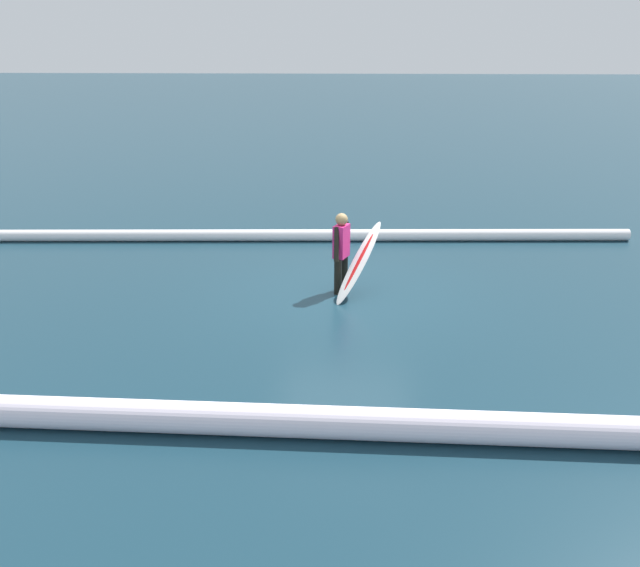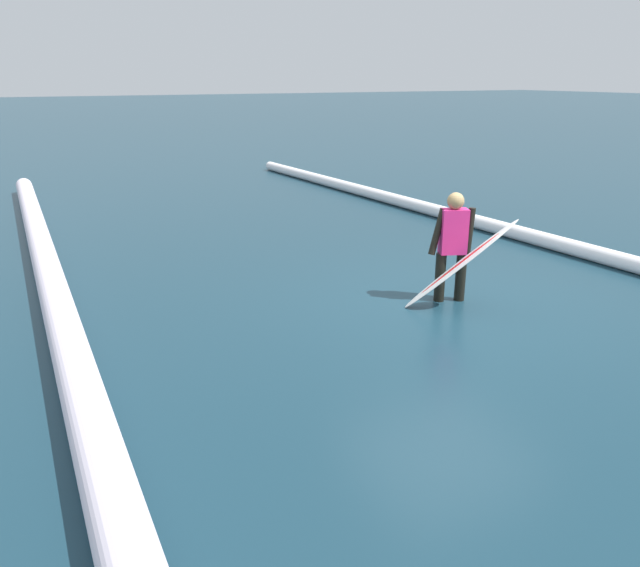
{
  "view_description": "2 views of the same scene",
  "coord_description": "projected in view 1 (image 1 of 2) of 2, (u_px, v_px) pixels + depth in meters",
  "views": [
    {
      "loc": [
        -0.13,
        11.24,
        4.27
      ],
      "look_at": [
        0.41,
        1.5,
        0.7
      ],
      "focal_mm": 36.93,
      "sensor_mm": 36.0,
      "label": 1
    },
    {
      "loc": [
        -6.0,
        5.08,
        2.88
      ],
      "look_at": [
        0.01,
        1.98,
        0.58
      ],
      "focal_mm": 34.54,
      "sensor_mm": 36.0,
      "label": 2
    }
  ],
  "objects": [
    {
      "name": "wave_crest_midground",
      "position": [
        350.0,
        423.0,
        7.51
      ],
      "size": [
        23.17,
        0.6,
        0.38
      ],
      "primitive_type": "cylinder",
      "rotation": [
        0.0,
        1.57,
        -0.01
      ],
      "color": "white",
      "rests_on": "ground_plane"
    },
    {
      "name": "surfer",
      "position": [
        341.0,
        249.0,
        11.76
      ],
      "size": [
        0.31,
        0.58,
        1.46
      ],
      "rotation": [
        0.0,
        0.0,
        1.19
      ],
      "color": "black",
      "rests_on": "ground_plane"
    },
    {
      "name": "surfboard",
      "position": [
        359.0,
        262.0,
        11.7
      ],
      "size": [
        0.98,
        1.29,
        1.24
      ],
      "color": "white",
      "rests_on": "ground_plane"
    },
    {
      "name": "wave_crest_foreground",
      "position": [
        220.0,
        235.0,
        15.06
      ],
      "size": [
        18.74,
        1.4,
        0.27
      ],
      "primitive_type": "cylinder",
      "rotation": [
        0.0,
        1.57,
        0.06
      ],
      "color": "white",
      "rests_on": "ground_plane"
    },
    {
      "name": "ground_plane",
      "position": [
        347.0,
        292.0,
        12.01
      ],
      "size": [
        183.76,
        183.76,
        0.0
      ],
      "primitive_type": "plane",
      "color": "#173644"
    }
  ]
}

